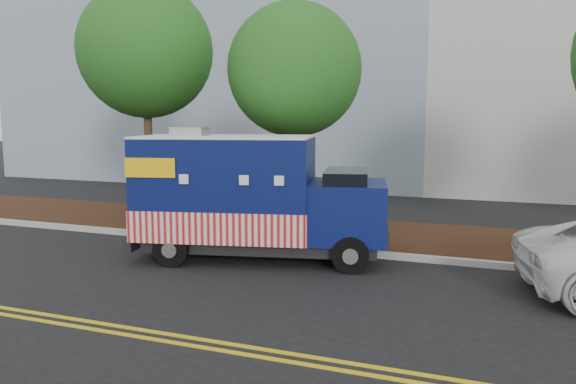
% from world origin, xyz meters
% --- Properties ---
extents(ground, '(120.00, 120.00, 0.00)m').
position_xyz_m(ground, '(0.00, 0.00, 0.00)').
color(ground, black).
rests_on(ground, ground).
extents(curb, '(120.00, 0.18, 0.15)m').
position_xyz_m(curb, '(0.00, 1.40, 0.07)').
color(curb, '#9E9E99').
rests_on(curb, ground).
extents(mulch_strip, '(120.00, 4.00, 0.15)m').
position_xyz_m(mulch_strip, '(0.00, 3.50, 0.07)').
color(mulch_strip, black).
rests_on(mulch_strip, ground).
extents(centerline_near, '(120.00, 0.10, 0.01)m').
position_xyz_m(centerline_near, '(0.00, -4.45, 0.01)').
color(centerline_near, gold).
rests_on(centerline_near, ground).
extents(centerline_far, '(120.00, 0.10, 0.01)m').
position_xyz_m(centerline_far, '(0.00, -4.70, 0.01)').
color(centerline_far, gold).
rests_on(centerline_far, ground).
extents(tree_a, '(4.22, 4.22, 7.49)m').
position_xyz_m(tree_a, '(-5.66, 3.77, 5.37)').
color(tree_a, '#38281C').
rests_on(tree_a, ground).
extents(tree_b, '(3.80, 3.80, 6.54)m').
position_xyz_m(tree_b, '(-0.63, 3.68, 4.63)').
color(tree_b, '#38281C').
rests_on(tree_b, ground).
extents(sign_post, '(0.06, 0.06, 2.40)m').
position_xyz_m(sign_post, '(-2.36, 1.93, 1.20)').
color(sign_post, '#473828').
rests_on(sign_post, ground).
extents(food_truck, '(6.17, 3.38, 3.08)m').
position_xyz_m(food_truck, '(-0.52, 0.28, 1.40)').
color(food_truck, black).
rests_on(food_truck, ground).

